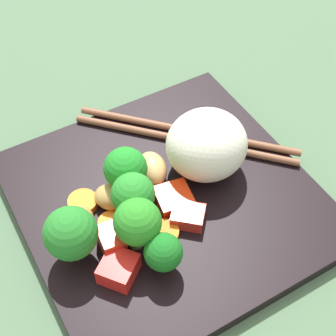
# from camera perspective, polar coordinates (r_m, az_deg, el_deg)

# --- Properties ---
(ground_plane) EXTENTS (1.10, 1.10, 0.02)m
(ground_plane) POSITION_cam_1_polar(r_m,az_deg,el_deg) (0.49, -0.11, -4.85)
(ground_plane) COLOR #49684A
(square_plate) EXTENTS (0.28, 0.28, 0.01)m
(square_plate) POSITION_cam_1_polar(r_m,az_deg,el_deg) (0.48, -0.11, -3.64)
(square_plate) COLOR black
(square_plate) RESTS_ON ground_plane
(rice_mound) EXTENTS (0.08, 0.09, 0.07)m
(rice_mound) POSITION_cam_1_polar(r_m,az_deg,el_deg) (0.47, 4.44, 2.68)
(rice_mound) COLOR white
(rice_mound) RESTS_ON square_plate
(broccoli_floret_0) EXTENTS (0.04, 0.04, 0.05)m
(broccoli_floret_0) POSITION_cam_1_polar(r_m,az_deg,el_deg) (0.45, -4.88, -0.23)
(broccoli_floret_0) COLOR #77B452
(broccoli_floret_0) RESTS_ON square_plate
(broccoli_floret_1) EXTENTS (0.04, 0.04, 0.06)m
(broccoli_floret_1) POSITION_cam_1_polar(r_m,az_deg,el_deg) (0.43, -4.04, -3.21)
(broccoli_floret_1) COLOR #62A147
(broccoli_floret_1) RESTS_ON square_plate
(broccoli_floret_2) EXTENTS (0.05, 0.05, 0.06)m
(broccoli_floret_2) POSITION_cam_1_polar(r_m,az_deg,el_deg) (0.42, -11.08, -7.43)
(broccoli_floret_2) COLOR #649B3F
(broccoli_floret_2) RESTS_ON square_plate
(broccoli_floret_3) EXTENTS (0.04, 0.04, 0.06)m
(broccoli_floret_3) POSITION_cam_1_polar(r_m,az_deg,el_deg) (0.41, -3.52, -6.28)
(broccoli_floret_3) COLOR #6DA651
(broccoli_floret_3) RESTS_ON square_plate
(broccoli_floret_4) EXTENTS (0.03, 0.03, 0.04)m
(broccoli_floret_4) POSITION_cam_1_polar(r_m,az_deg,el_deg) (0.41, -0.55, -9.68)
(broccoli_floret_4) COLOR #67A645
(broccoli_floret_4) RESTS_ON square_plate
(carrot_slice_0) EXTENTS (0.03, 0.03, 0.00)m
(carrot_slice_0) POSITION_cam_1_polar(r_m,az_deg,el_deg) (0.45, -6.28, -6.52)
(carrot_slice_0) COLOR orange
(carrot_slice_0) RESTS_ON square_plate
(carrot_slice_1) EXTENTS (0.03, 0.03, 0.01)m
(carrot_slice_1) POSITION_cam_1_polar(r_m,az_deg,el_deg) (0.47, -9.74, -3.91)
(carrot_slice_1) COLOR orange
(carrot_slice_1) RESTS_ON square_plate
(carrot_slice_2) EXTENTS (0.03, 0.03, 0.01)m
(carrot_slice_2) POSITION_cam_1_polar(r_m,az_deg,el_deg) (0.44, -0.39, -7.46)
(carrot_slice_2) COLOR orange
(carrot_slice_2) RESTS_ON square_plate
(pepper_chunk_0) EXTENTS (0.04, 0.04, 0.02)m
(pepper_chunk_0) POSITION_cam_1_polar(r_m,az_deg,el_deg) (0.42, -5.67, -11.42)
(pepper_chunk_0) COLOR red
(pepper_chunk_0) RESTS_ON square_plate
(pepper_chunk_1) EXTENTS (0.03, 0.02, 0.02)m
(pepper_chunk_1) POSITION_cam_1_polar(r_m,az_deg,el_deg) (0.43, -6.47, -8.30)
(pepper_chunk_1) COLOR red
(pepper_chunk_1) RESTS_ON square_plate
(pepper_chunk_2) EXTENTS (0.04, 0.04, 0.01)m
(pepper_chunk_2) POSITION_cam_1_polar(r_m,az_deg,el_deg) (0.45, 2.73, -5.27)
(pepper_chunk_2) COLOR red
(pepper_chunk_2) RESTS_ON square_plate
(pepper_chunk_3) EXTENTS (0.04, 0.04, 0.01)m
(pepper_chunk_3) POSITION_cam_1_polar(r_m,az_deg,el_deg) (0.46, 0.27, -3.77)
(pepper_chunk_3) COLOR red
(pepper_chunk_3) RESTS_ON square_plate
(chicken_piece_0) EXTENTS (0.04, 0.04, 0.02)m
(chicken_piece_0) POSITION_cam_1_polar(r_m,az_deg,el_deg) (0.46, -6.67, -3.32)
(chicken_piece_0) COLOR tan
(chicken_piece_0) RESTS_ON square_plate
(chicken_piece_1) EXTENTS (0.04, 0.04, 0.02)m
(chicken_piece_1) POSITION_cam_1_polar(r_m,az_deg,el_deg) (0.45, -10.03, -5.98)
(chicken_piece_1) COLOR #C08642
(chicken_piece_1) RESTS_ON square_plate
(chicken_piece_2) EXTENTS (0.05, 0.04, 0.03)m
(chicken_piece_2) POSITION_cam_1_polar(r_m,az_deg,el_deg) (0.48, -2.06, -0.19)
(chicken_piece_2) COLOR tan
(chicken_piece_2) RESTS_ON square_plate
(chopstick_pair) EXTENTS (0.19, 0.17, 0.01)m
(chopstick_pair) POSITION_cam_1_polar(r_m,az_deg,el_deg) (0.52, 2.07, 3.77)
(chopstick_pair) COLOR brown
(chopstick_pair) RESTS_ON square_plate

